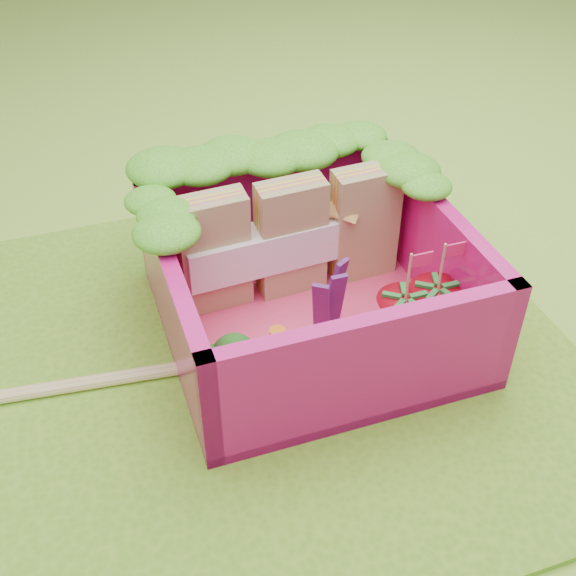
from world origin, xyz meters
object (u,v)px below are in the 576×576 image
at_px(bento_box, 310,279).
at_px(strawberry_right, 435,311).
at_px(chopsticks, 31,392).
at_px(sandwich_stack, 292,238).
at_px(strawberry_left, 403,321).
at_px(broccoli, 223,358).

relative_size(bento_box, strawberry_right, 2.65).
height_order(bento_box, chopsticks, bento_box).
bearing_deg(strawberry_right, sandwich_stack, 131.63).
bearing_deg(chopsticks, strawberry_left, -9.23).
bearing_deg(strawberry_right, bento_box, 149.78).
relative_size(bento_box, chopsticks, 0.65).
bearing_deg(chopsticks, sandwich_stack, 13.15).
relative_size(strawberry_right, chopsticks, 0.25).
distance_m(sandwich_stack, strawberry_left, 0.65).
relative_size(sandwich_stack, chopsticks, 0.54).
bearing_deg(bento_box, chopsticks, -178.21).
bearing_deg(strawberry_right, strawberry_left, -175.13).
bearing_deg(sandwich_stack, broccoli, -130.53).
bearing_deg(strawberry_left, sandwich_stack, 119.83).
xyz_separation_m(bento_box, broccoli, (-0.49, -0.32, -0.04)).
bearing_deg(chopsticks, bento_box, 1.79).
bearing_deg(strawberry_right, chopsticks, 172.06).
xyz_separation_m(strawberry_left, strawberry_right, (0.16, 0.01, 0.00)).
relative_size(strawberry_left, strawberry_right, 0.99).
xyz_separation_m(bento_box, sandwich_stack, (0.01, 0.26, 0.05)).
distance_m(sandwich_stack, broccoli, 0.76).
distance_m(bento_box, sandwich_stack, 0.26).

